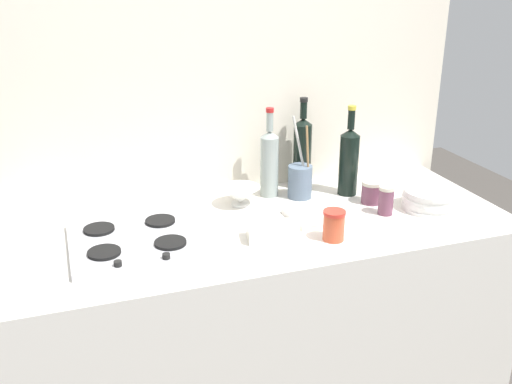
% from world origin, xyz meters
% --- Properties ---
extents(counter_block, '(1.80, 0.70, 0.90)m').
position_xyz_m(counter_block, '(0.00, 0.00, 0.45)').
color(counter_block, silver).
rests_on(counter_block, ground).
extents(backsplash_panel, '(1.90, 0.06, 2.24)m').
position_xyz_m(backsplash_panel, '(0.00, 0.38, 1.12)').
color(backsplash_panel, beige).
rests_on(backsplash_panel, ground).
extents(stovetop_hob, '(0.41, 0.39, 0.04)m').
position_xyz_m(stovetop_hob, '(-0.42, -0.02, 0.91)').
color(stovetop_hob, '#B2B2B7').
rests_on(stovetop_hob, counter_block).
extents(plate_stack, '(0.21, 0.21, 0.07)m').
position_xyz_m(plate_stack, '(0.65, -0.07, 0.94)').
color(plate_stack, white).
rests_on(plate_stack, counter_block).
extents(wine_bottle_leftmost, '(0.07, 0.07, 0.35)m').
position_xyz_m(wine_bottle_leftmost, '(0.43, 0.16, 1.04)').
color(wine_bottle_leftmost, black).
rests_on(wine_bottle_leftmost, counter_block).
extents(wine_bottle_mid_left, '(0.07, 0.07, 0.37)m').
position_xyz_m(wine_bottle_mid_left, '(0.29, 0.28, 1.05)').
color(wine_bottle_mid_left, black).
rests_on(wine_bottle_mid_left, counter_block).
extents(wine_bottle_mid_right, '(0.07, 0.07, 0.35)m').
position_xyz_m(wine_bottle_mid_right, '(0.14, 0.24, 1.04)').
color(wine_bottle_mid_right, gray).
rests_on(wine_bottle_mid_right, counter_block).
extents(mixing_bowl, '(0.15, 0.15, 0.07)m').
position_xyz_m(mixing_bowl, '(-0.00, 0.18, 0.94)').
color(mixing_bowl, white).
rests_on(mixing_bowl, counter_block).
extents(butter_dish, '(0.18, 0.11, 0.05)m').
position_xyz_m(butter_dish, '(0.01, -0.13, 0.93)').
color(butter_dish, silver).
rests_on(butter_dish, counter_block).
extents(utensil_crock, '(0.09, 0.09, 0.32)m').
position_xyz_m(utensil_crock, '(0.24, 0.18, 0.97)').
color(utensil_crock, slate).
rests_on(utensil_crock, counter_block).
extents(condiment_jar_front, '(0.06, 0.06, 0.11)m').
position_xyz_m(condiment_jar_front, '(0.47, -0.07, 0.95)').
color(condiment_jar_front, '#66384C').
rests_on(condiment_jar_front, counter_block).
extents(condiment_jar_rear, '(0.08, 0.08, 0.09)m').
position_xyz_m(condiment_jar_rear, '(0.47, 0.04, 0.94)').
color(condiment_jar_rear, '#66384C').
rests_on(condiment_jar_rear, counter_block).
extents(condiment_jar_spare, '(0.07, 0.07, 0.10)m').
position_xyz_m(condiment_jar_spare, '(0.20, -0.20, 0.95)').
color(condiment_jar_spare, '#C64C2D').
rests_on(condiment_jar_spare, counter_block).
extents(cutting_board, '(0.25, 0.19, 0.02)m').
position_xyz_m(cutting_board, '(0.25, -0.02, 0.91)').
color(cutting_board, silver).
rests_on(cutting_board, counter_block).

